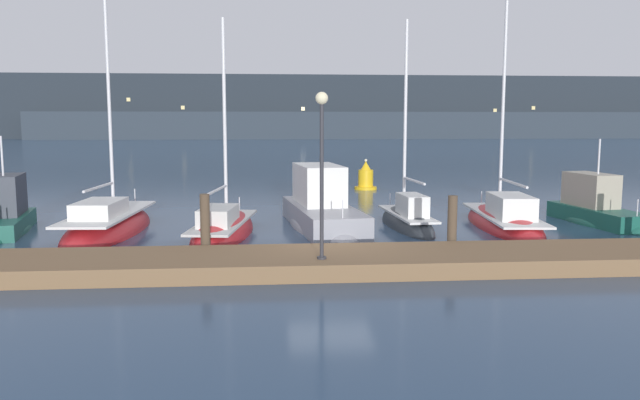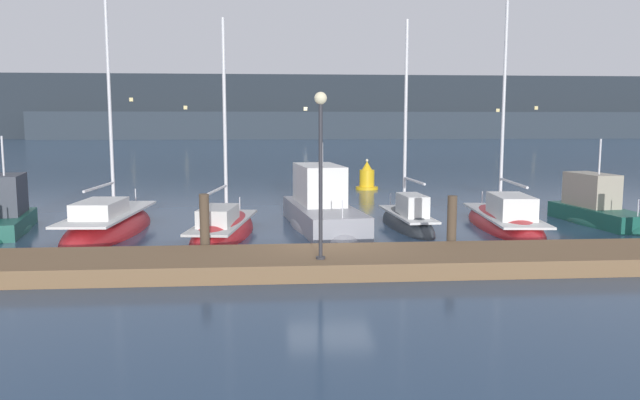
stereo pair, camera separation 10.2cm
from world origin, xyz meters
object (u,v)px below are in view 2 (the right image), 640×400
motorboat_berth_1 (7,221)px  sailboat_berth_2 (109,230)px  channel_buoy (367,178)px  dock_lamppost (321,149)px  sailboat_berth_5 (407,224)px  motorboat_berth_7 (597,215)px  motorboat_berth_4 (322,216)px  sailboat_berth_6 (504,224)px  sailboat_berth_3 (223,234)px

motorboat_berth_1 → sailboat_berth_2: sailboat_berth_2 is taller
motorboat_berth_1 → sailboat_berth_2: size_ratio=0.55×
channel_buoy → dock_lamppost: bearing=-102.1°
sailboat_berth_5 → motorboat_berth_7: 7.53m
sailboat_berth_5 → dock_lamppost: 8.62m
motorboat_berth_1 → sailboat_berth_2: bearing=-7.9°
motorboat_berth_7 → channel_buoy: size_ratio=3.00×
motorboat_berth_4 → sailboat_berth_5: 3.21m
sailboat_berth_5 → channel_buoy: bearing=87.9°
sailboat_berth_2 → motorboat_berth_4: size_ratio=1.26×
sailboat_berth_5 → motorboat_berth_7: sailboat_berth_5 is taller
motorboat_berth_1 → channel_buoy: (15.06, 12.70, 0.25)m
motorboat_berth_1 → motorboat_berth_4: 11.42m
motorboat_berth_1 → motorboat_berth_7: bearing=-0.0°
sailboat_berth_6 → motorboat_berth_7: bearing=6.8°
sailboat_berth_6 → motorboat_berth_7: 3.89m
motorboat_berth_7 → dock_lamppost: size_ratio=1.25×
sailboat_berth_5 → motorboat_berth_7: bearing=2.3°
motorboat_berth_4 → channel_buoy: (3.65, 12.56, 0.25)m
motorboat_berth_4 → dock_lamppost: dock_lamppost is taller
sailboat_berth_2 → sailboat_berth_6: bearing=0.2°
motorboat_berth_1 → sailboat_berth_2: (3.71, -0.51, -0.29)m
sailboat_berth_6 → motorboat_berth_7: sailboat_berth_6 is taller
motorboat_berth_4 → sailboat_berth_5: size_ratio=0.89×
motorboat_berth_4 → sailboat_berth_6: bearing=-5.1°
sailboat_berth_3 → motorboat_berth_7: sailboat_berth_3 is taller
sailboat_berth_2 → sailboat_berth_6: (14.54, 0.05, 0.03)m
dock_lamppost → sailboat_berth_5: bearing=61.5°
motorboat_berth_7 → dock_lamppost: 13.85m
sailboat_berth_3 → dock_lamppost: bearing=-63.4°
sailboat_berth_3 → motorboat_berth_4: size_ratio=1.11×
sailboat_berth_3 → sailboat_berth_5: (6.74, 1.24, 0.05)m
sailboat_berth_2 → channel_buoy: (11.35, 13.22, 0.54)m
motorboat_berth_1 → sailboat_berth_2: 3.76m
sailboat_berth_3 → sailboat_berth_5: 6.86m
sailboat_berth_6 → motorboat_berth_1: bearing=178.5°
motorboat_berth_7 → sailboat_berth_2: bearing=-178.4°
motorboat_berth_7 → motorboat_berth_1: bearing=180.0°
sailboat_berth_3 → channel_buoy: bearing=63.1°
sailboat_berth_5 → dock_lamppost: (-3.83, -7.06, 3.13)m
dock_lamppost → motorboat_berth_7: bearing=33.0°
sailboat_berth_3 → dock_lamppost: (2.91, -5.82, 3.18)m
sailboat_berth_3 → channel_buoy: 15.98m
sailboat_berth_6 → dock_lamppost: sailboat_berth_6 is taller
motorboat_berth_1 → motorboat_berth_7: 22.11m
motorboat_berth_1 → sailboat_berth_5: bearing=-1.2°
channel_buoy → sailboat_berth_6: bearing=-76.4°
motorboat_berth_7 → motorboat_berth_4: bearing=179.2°
sailboat_berth_3 → dock_lamppost: 7.24m
sailboat_berth_2 → dock_lamppost: bearing=-44.2°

